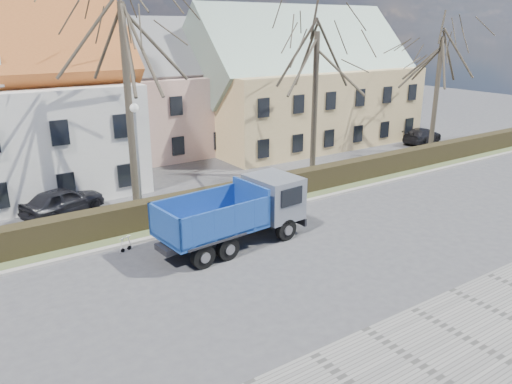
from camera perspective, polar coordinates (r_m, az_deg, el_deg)
ground at (r=20.88m, az=0.35°, el=-7.89°), size 120.00×120.00×0.00m
sidewalk_near at (r=15.64m, az=19.22°, el=-18.83°), size 80.00×5.00×0.08m
curb_far at (r=24.46m, az=-5.74°, el=-3.77°), size 80.00×0.30×0.12m
grass_strip at (r=25.79m, az=-7.44°, el=-2.67°), size 80.00×3.00×0.10m
hedge at (r=25.42m, az=-7.29°, el=-1.54°), size 60.00×0.90×1.30m
building_pink at (r=38.70m, az=-11.70°, el=10.20°), size 10.80×8.80×8.00m
building_yellow at (r=42.24m, az=5.42°, el=11.49°), size 18.80×10.80×8.50m
tree_1 at (r=25.62m, az=-14.47°, el=11.27°), size 9.20×9.20×12.65m
tree_2 at (r=31.80m, az=6.78°, el=11.48°), size 8.00×8.00×11.00m
tree_3 at (r=40.63m, az=20.03°, el=11.61°), size 7.60×7.60×10.45m
dump_truck at (r=21.71m, az=-3.20°, el=-2.77°), size 7.31×3.23×2.84m
streetlight at (r=24.75m, az=-13.29°, el=3.18°), size 0.46×0.46×5.92m
cart_frame at (r=22.20m, az=-15.15°, el=-5.87°), size 0.91×0.70×0.73m
parked_car_a at (r=27.52m, az=-21.21°, el=-0.95°), size 4.58×3.04×1.45m
parked_car_b at (r=44.15m, az=18.45°, el=6.16°), size 4.57×2.55×1.25m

